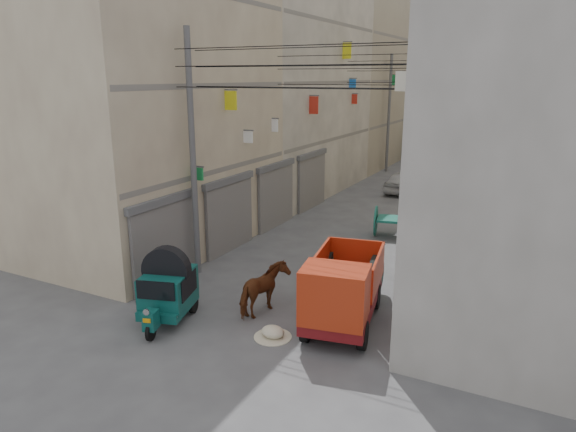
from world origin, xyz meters
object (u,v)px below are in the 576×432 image
Objects in this scene: mini_truck at (341,296)px; second_cart at (392,221)px; auto_rickshaw at (168,288)px; feed_sack at (273,332)px; tonga_cart at (354,273)px; distant_car_green at (437,152)px; distant_car_white at (404,182)px; horse at (264,290)px; distant_car_grey at (480,166)px.

second_cart is at bearing 87.02° from mini_truck.
auto_rickshaw is 3.87× the size of feed_sack.
tonga_cart is 2.35m from mini_truck.
distant_car_green is (-3.75, 30.54, -0.32)m from mini_truck.
tonga_cart is at bearing 103.31° from distant_car_white.
mini_truck is at bearing 114.12° from distant_car_green.
distant_car_white is (-2.48, 15.15, -0.13)m from tonga_cart.
horse is 0.36× the size of distant_car_green.
distant_car_white is at bearing 94.77° from feed_sack.
second_cart is 0.45× the size of distant_car_grey.
horse reaches higher than distant_car_grey.
auto_rickshaw reaches higher than second_cart.
distant_car_green is (-3.27, 28.25, -0.08)m from tonga_cart.
tonga_cart is at bearing 91.41° from mini_truck.
second_cart is at bearing 88.40° from feed_sack.
second_cart is at bearing 113.96° from distant_car_green.
mini_truck is at bearing -89.94° from distant_car_grey.
auto_rickshaw is at bearing -137.77° from tonga_cart.
distant_car_grey is (4.63, 26.79, -0.33)m from auto_rickshaw.
distant_car_white is (-2.96, 17.43, -0.37)m from mini_truck.
distant_car_green is (-2.62, 21.81, -0.01)m from second_cart.
distant_car_grey reaches higher than feed_sack.
second_cart is (3.30, 10.31, -0.27)m from auto_rickshaw.
distant_car_white is at bearing 89.61° from second_cart.
tonga_cart is 28.44m from distant_car_green.
horse is (2.13, 1.55, -0.24)m from auto_rickshaw.
auto_rickshaw is 32.12m from distant_car_green.
distant_car_grey is (3.15, 7.78, 0.00)m from distant_car_white.
second_cart is at bearing -94.10° from distant_car_grey.
mini_truck reaches higher than tonga_cart.
distant_car_grey is 6.63m from distant_car_green.
horse is (-1.17, -8.76, 0.03)m from second_cart.
horse is at bearing 96.17° from distant_car_white.
auto_rickshaw is 10.83m from second_cart.
horse reaches higher than distant_car_white.
distant_car_white is at bearing -81.12° from horse.
mini_truck is 2.32m from horse.
feed_sack is 0.36× the size of horse.
mini_truck reaches higher than feed_sack.
second_cart is 8.89m from distant_car_white.
distant_car_grey is at bearing 86.52° from feed_sack.
auto_rickshaw is 1.41× the size of second_cart.
feed_sack is at bearing -151.40° from mini_truck.
distant_car_green is at bearing 84.62° from second_cart.
distant_car_grey is (1.33, 16.48, -0.06)m from second_cart.
feed_sack is 26.40m from distant_car_grey.
distant_car_grey is (0.20, 25.21, -0.37)m from mini_truck.
auto_rickshaw is at bearing -171.75° from feed_sack.
horse is 25.37m from distant_car_grey.
tonga_cart reaches higher than distant_car_green.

